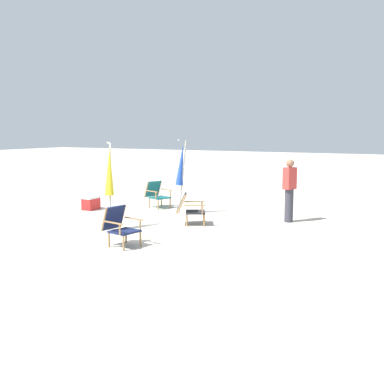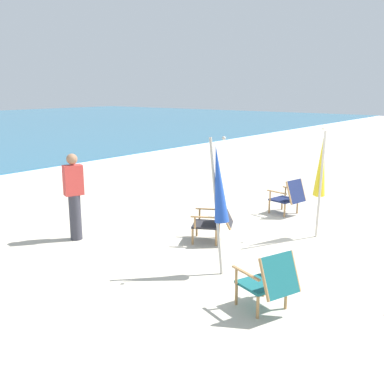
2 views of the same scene
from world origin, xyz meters
name	(u,v)px [view 1 (image 1 of 2)]	position (x,y,z in m)	size (l,w,h in m)	color
ground_plane	(99,229)	(0.00, 0.00, 0.00)	(80.00, 80.00, 0.00)	beige
beach_chair_front_right	(120,225)	(1.07, 1.43, 0.43)	(0.69, 0.77, 0.82)	#19234C
beach_chair_mid_center	(189,208)	(-1.45, 1.69, 0.43)	(0.85, 0.91, 0.80)	#28282D
beach_chair_back_right	(157,194)	(-3.23, -0.42, 0.43)	(0.77, 0.85, 0.81)	#196066
umbrella_furled_blue	(181,165)	(-2.62, 0.80, 1.39)	(0.26, 0.37, 2.12)	#B7B2A8
umbrella_furled_yellow	(109,172)	(-0.12, 0.26, 1.38)	(0.46, 0.39, 2.10)	#B7B2A8
person_near_chairs	(289,190)	(-2.96, 3.82, 0.84)	(0.39, 0.31, 1.63)	#383842
cooler_box	(91,203)	(-1.97, -1.96, 0.20)	(0.49, 0.35, 0.40)	red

